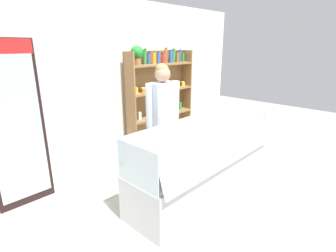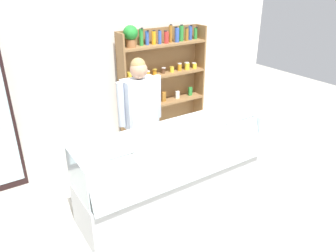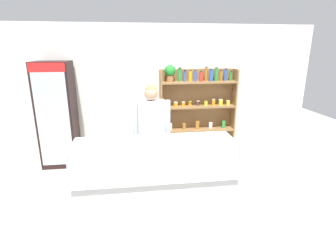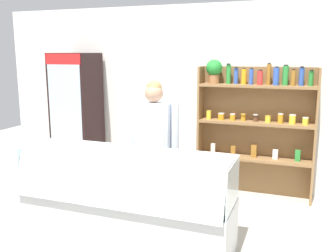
{
  "view_description": "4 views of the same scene",
  "coord_description": "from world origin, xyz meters",
  "px_view_note": "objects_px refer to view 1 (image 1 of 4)",
  "views": [
    {
      "loc": [
        -2.81,
        -1.9,
        1.92
      ],
      "look_at": [
        -0.46,
        0.34,
        0.91
      ],
      "focal_mm": 28.0,
      "sensor_mm": 36.0,
      "label": 1
    },
    {
      "loc": [
        -2.06,
        -2.81,
        2.6
      ],
      "look_at": [
        -0.01,
        0.32,
        0.86
      ],
      "focal_mm": 35.0,
      "sensor_mm": 36.0,
      "label": 2
    },
    {
      "loc": [
        -0.5,
        -3.44,
        2.23
      ],
      "look_at": [
        0.06,
        0.64,
        1.0
      ],
      "focal_mm": 28.0,
      "sensor_mm": 36.0,
      "label": 3
    },
    {
      "loc": [
        1.47,
        -3.38,
        1.99
      ],
      "look_at": [
        -0.0,
        0.63,
        1.16
      ],
      "focal_mm": 40.0,
      "sensor_mm": 36.0,
      "label": 4
    }
  ],
  "objects_px": {
    "shelving_unit": "(158,89)",
    "deli_display_case": "(203,172)",
    "drinks_fridge": "(8,123)",
    "shop_clerk": "(163,112)"
  },
  "relations": [
    {
      "from": "shelving_unit",
      "to": "deli_display_case",
      "type": "xyz_separation_m",
      "value": [
        -1.04,
        -1.9,
        -0.76
      ]
    },
    {
      "from": "drinks_fridge",
      "to": "shop_clerk",
      "type": "distance_m",
      "value": 1.99
    },
    {
      "from": "deli_display_case",
      "to": "shop_clerk",
      "type": "distance_m",
      "value": 1.02
    },
    {
      "from": "drinks_fridge",
      "to": "shelving_unit",
      "type": "bearing_deg",
      "value": 3.51
    },
    {
      "from": "shelving_unit",
      "to": "deli_display_case",
      "type": "relative_size",
      "value": 0.85
    },
    {
      "from": "drinks_fridge",
      "to": "deli_display_case",
      "type": "bearing_deg",
      "value": -45.25
    },
    {
      "from": "shop_clerk",
      "to": "drinks_fridge",
      "type": "bearing_deg",
      "value": 150.62
    },
    {
      "from": "shelving_unit",
      "to": "drinks_fridge",
      "type": "bearing_deg",
      "value": -176.49
    },
    {
      "from": "drinks_fridge",
      "to": "shop_clerk",
      "type": "relative_size",
      "value": 1.19
    },
    {
      "from": "drinks_fridge",
      "to": "shelving_unit",
      "type": "xyz_separation_m",
      "value": [
        2.75,
        0.17,
        0.08
      ]
    }
  ]
}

